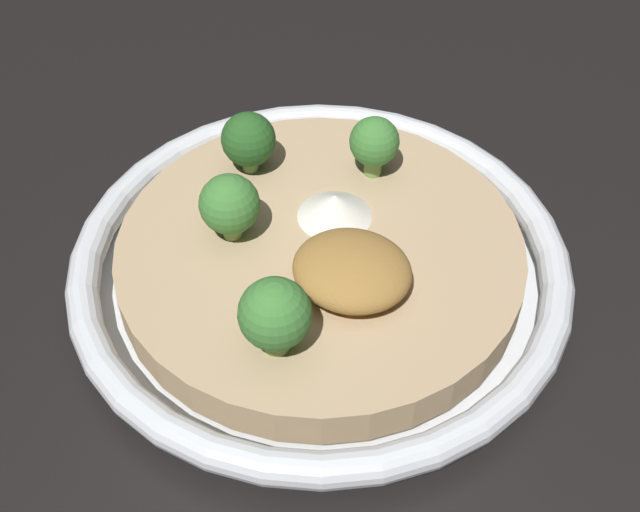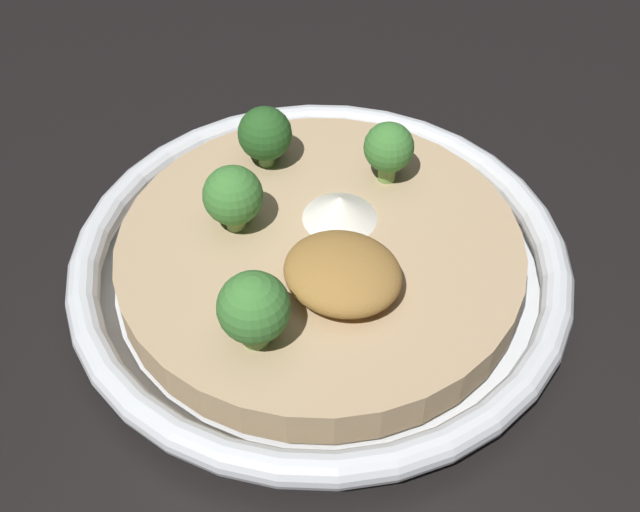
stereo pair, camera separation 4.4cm
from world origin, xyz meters
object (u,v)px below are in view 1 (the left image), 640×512
object	(u,v)px
risotto_bowl	(320,262)
broccoli_right	(230,205)
broccoli_front_left	(374,143)
broccoli_front_right	(248,140)
broccoli_back_left	(275,315)

from	to	relation	value
risotto_bowl	broccoli_right	bearing A→B (deg)	15.75
broccoli_front_left	broccoli_front_right	bearing A→B (deg)	19.19
broccoli_front_right	broccoli_front_left	size ratio (longest dim) A/B	1.00
broccoli_right	broccoli_front_left	world-z (taller)	broccoli_right
broccoli_right	broccoli_front_left	distance (m)	0.09
risotto_bowl	broccoli_front_left	size ratio (longest dim) A/B	7.29
risotto_bowl	broccoli_front_left	xyz separation A→B (m)	(-0.01, -0.06, 0.04)
broccoli_right	risotto_bowl	bearing A→B (deg)	-164.25
broccoli_right	broccoli_front_left	size ratio (longest dim) A/B	1.03
broccoli_front_right	broccoli_right	world-z (taller)	broccoli_right
broccoli_right	broccoli_front_left	bearing A→B (deg)	-124.55
broccoli_front_left	broccoli_back_left	bearing A→B (deg)	90.01
risotto_bowl	broccoli_front_left	world-z (taller)	broccoli_front_left
risotto_bowl	broccoli_front_right	xyz separation A→B (m)	(0.06, -0.04, 0.04)
broccoli_right	broccoli_back_left	world-z (taller)	broccoli_back_left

